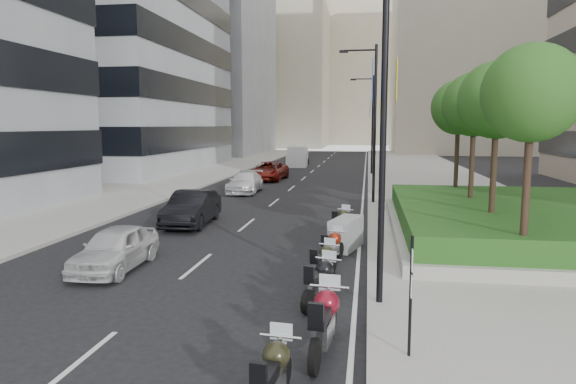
% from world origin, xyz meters
% --- Properties ---
extents(ground, '(160.00, 160.00, 0.00)m').
position_xyz_m(ground, '(0.00, 0.00, 0.00)').
color(ground, black).
rests_on(ground, ground).
extents(sidewalk_right, '(10.00, 100.00, 0.15)m').
position_xyz_m(sidewalk_right, '(9.00, 30.00, 0.07)').
color(sidewalk_right, '#9E9B93').
rests_on(sidewalk_right, ground).
extents(sidewalk_left, '(8.00, 100.00, 0.15)m').
position_xyz_m(sidewalk_left, '(-12.00, 30.00, 0.07)').
color(sidewalk_left, '#9E9B93').
rests_on(sidewalk_left, ground).
extents(lane_edge, '(0.12, 100.00, 0.01)m').
position_xyz_m(lane_edge, '(3.70, 30.00, 0.01)').
color(lane_edge, silver).
rests_on(lane_edge, ground).
extents(lane_centre, '(0.12, 100.00, 0.01)m').
position_xyz_m(lane_centre, '(-1.50, 30.00, 0.01)').
color(lane_centre, silver).
rests_on(lane_centre, ground).
extents(building_grey_far, '(22.00, 26.00, 30.00)m').
position_xyz_m(building_grey_far, '(-24.00, 70.00, 15.00)').
color(building_grey_far, gray).
rests_on(building_grey_far, ground).
extents(building_cream_right, '(28.00, 24.00, 36.00)m').
position_xyz_m(building_cream_right, '(22.00, 80.00, 18.00)').
color(building_cream_right, '#B7AD93').
rests_on(building_cream_right, ground).
extents(building_cream_left, '(26.00, 24.00, 34.00)m').
position_xyz_m(building_cream_left, '(-18.00, 100.00, 17.00)').
color(building_cream_left, '#B7AD93').
rests_on(building_cream_left, ground).
extents(building_cream_centre, '(30.00, 24.00, 38.00)m').
position_xyz_m(building_cream_centre, '(2.00, 120.00, 19.00)').
color(building_cream_centre, '#B7AD93').
rests_on(building_cream_centre, ground).
extents(planter, '(10.00, 14.00, 0.40)m').
position_xyz_m(planter, '(10.00, 10.00, 0.35)').
color(planter, '#A19F96').
rests_on(planter, sidewalk_right).
extents(hedge, '(9.40, 13.40, 0.80)m').
position_xyz_m(hedge, '(10.00, 10.00, 0.95)').
color(hedge, '#124016').
rests_on(hedge, planter).
extents(tree_0, '(2.80, 2.80, 6.30)m').
position_xyz_m(tree_0, '(8.50, 4.00, 5.42)').
color(tree_0, '#332319').
rests_on(tree_0, planter).
extents(tree_1, '(2.80, 2.80, 6.30)m').
position_xyz_m(tree_1, '(8.50, 8.00, 5.42)').
color(tree_1, '#332319').
rests_on(tree_1, planter).
extents(tree_2, '(2.80, 2.80, 6.30)m').
position_xyz_m(tree_2, '(8.50, 12.00, 5.42)').
color(tree_2, '#332319').
rests_on(tree_2, planter).
extents(tree_3, '(2.80, 2.80, 6.30)m').
position_xyz_m(tree_3, '(8.50, 16.00, 5.42)').
color(tree_3, '#332319').
rests_on(tree_3, planter).
extents(lamp_post_0, '(2.34, 0.45, 9.00)m').
position_xyz_m(lamp_post_0, '(4.14, 1.00, 5.07)').
color(lamp_post_0, black).
rests_on(lamp_post_0, ground).
extents(lamp_post_1, '(2.34, 0.45, 9.00)m').
position_xyz_m(lamp_post_1, '(4.14, 18.00, 5.07)').
color(lamp_post_1, black).
rests_on(lamp_post_1, ground).
extents(lamp_post_2, '(2.34, 0.45, 9.00)m').
position_xyz_m(lamp_post_2, '(4.14, 36.00, 5.07)').
color(lamp_post_2, black).
rests_on(lamp_post_2, ground).
extents(parking_sign, '(0.06, 0.32, 2.50)m').
position_xyz_m(parking_sign, '(4.80, -2.00, 1.46)').
color(parking_sign, black).
rests_on(parking_sign, ground).
extents(motorcycle_0, '(0.71, 2.14, 1.07)m').
position_xyz_m(motorcycle_0, '(2.52, -4.04, 0.57)').
color(motorcycle_0, black).
rests_on(motorcycle_0, ground).
extents(motorcycle_1, '(0.82, 2.47, 1.23)m').
position_xyz_m(motorcycle_1, '(3.15, -1.82, 0.66)').
color(motorcycle_1, black).
rests_on(motorcycle_1, ground).
extents(motorcycle_2, '(0.90, 2.11, 1.08)m').
position_xyz_m(motorcycle_2, '(2.83, 1.05, 0.58)').
color(motorcycle_2, black).
rests_on(motorcycle_2, ground).
extents(motorcycle_3, '(0.83, 1.93, 0.99)m').
position_xyz_m(motorcycle_3, '(2.71, 3.08, 0.53)').
color(motorcycle_3, black).
rests_on(motorcycle_3, ground).
extents(motorcycle_4, '(0.82, 1.93, 0.99)m').
position_xyz_m(motorcycle_4, '(2.84, 5.05, 0.53)').
color(motorcycle_4, black).
rests_on(motorcycle_4, ground).
extents(motorcycle_5, '(1.26, 2.06, 1.17)m').
position_xyz_m(motorcycle_5, '(3.21, 7.00, 0.58)').
color(motorcycle_5, black).
rests_on(motorcycle_5, ground).
extents(motorcycle_6, '(0.87, 2.03, 1.04)m').
position_xyz_m(motorcycle_6, '(2.91, 9.35, 0.56)').
color(motorcycle_6, black).
rests_on(motorcycle_6, ground).
extents(car_a, '(1.73, 4.08, 1.38)m').
position_xyz_m(car_a, '(-3.89, 3.20, 0.69)').
color(car_a, silver).
rests_on(car_a, ground).
extents(car_b, '(1.89, 4.81, 1.56)m').
position_xyz_m(car_b, '(-3.98, 10.61, 0.78)').
color(car_b, black).
rests_on(car_b, ground).
extents(car_c, '(2.12, 4.86, 1.39)m').
position_xyz_m(car_c, '(-4.27, 22.21, 0.70)').
color(car_c, silver).
rests_on(car_c, ground).
extents(car_d, '(2.81, 5.60, 1.52)m').
position_xyz_m(car_d, '(-4.23, 30.35, 0.76)').
color(car_d, maroon).
rests_on(car_d, ground).
extents(delivery_van, '(2.45, 5.56, 2.28)m').
position_xyz_m(delivery_van, '(-3.78, 45.25, 1.06)').
color(delivery_van, white).
rests_on(delivery_van, ground).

